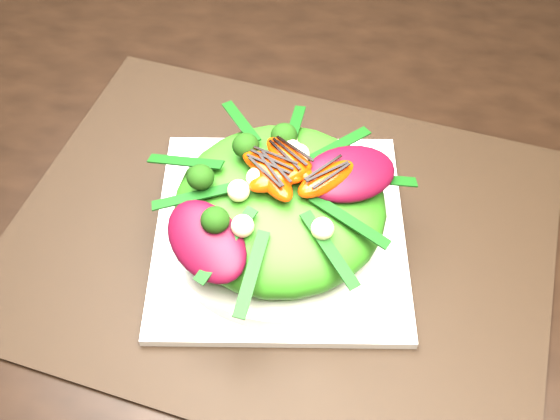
# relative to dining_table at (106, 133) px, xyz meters

# --- Properties ---
(floor) EXTENTS (4.00, 4.00, 0.01)m
(floor) POSITION_rel_dining_table_xyz_m (0.00, 0.00, -0.73)
(floor) COLOR brown
(floor) RESTS_ON ground
(dining_table) EXTENTS (1.60, 0.90, 0.75)m
(dining_table) POSITION_rel_dining_table_xyz_m (0.00, 0.00, 0.00)
(dining_table) COLOR black
(dining_table) RESTS_ON floor
(placemat) EXTENTS (0.60, 0.49, 0.00)m
(placemat) POSITION_rel_dining_table_xyz_m (0.23, -0.13, 0.02)
(placemat) COLOR black
(placemat) RESTS_ON dining_table
(plate_base) EXTENTS (0.28, 0.28, 0.01)m
(plate_base) POSITION_rel_dining_table_xyz_m (0.23, -0.13, 0.03)
(plate_base) COLOR silver
(plate_base) RESTS_ON placemat
(salad_bowl) EXTENTS (0.24, 0.24, 0.02)m
(salad_bowl) POSITION_rel_dining_table_xyz_m (0.23, -0.13, 0.04)
(salad_bowl) COLOR silver
(salad_bowl) RESTS_ON plate_base
(lettuce_mound) EXTENTS (0.20, 0.20, 0.07)m
(lettuce_mound) POSITION_rel_dining_table_xyz_m (0.23, -0.13, 0.07)
(lettuce_mound) COLOR #307A16
(lettuce_mound) RESTS_ON salad_bowl
(radicchio_leaf) EXTENTS (0.11, 0.09, 0.02)m
(radicchio_leaf) POSITION_rel_dining_table_xyz_m (0.29, -0.12, 0.11)
(radicchio_leaf) COLOR #400617
(radicchio_leaf) RESTS_ON lettuce_mound
(orange_segment) EXTENTS (0.06, 0.03, 0.02)m
(orange_segment) POSITION_rel_dining_table_xyz_m (0.22, -0.10, 0.11)
(orange_segment) COLOR red
(orange_segment) RESTS_ON lettuce_mound
(broccoli_floret) EXTENTS (0.04, 0.04, 0.04)m
(broccoli_floret) POSITION_rel_dining_table_xyz_m (0.16, -0.09, 0.11)
(broccoli_floret) COLOR black
(broccoli_floret) RESTS_ON lettuce_mound
(macadamia_nut) EXTENTS (0.02, 0.02, 0.02)m
(macadamia_nut) POSITION_rel_dining_table_xyz_m (0.26, -0.16, 0.11)
(macadamia_nut) COLOR beige
(macadamia_nut) RESTS_ON lettuce_mound
(balsamic_drizzle) EXTENTS (0.05, 0.01, 0.00)m
(balsamic_drizzle) POSITION_rel_dining_table_xyz_m (0.22, -0.10, 0.12)
(balsamic_drizzle) COLOR black
(balsamic_drizzle) RESTS_ON orange_segment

